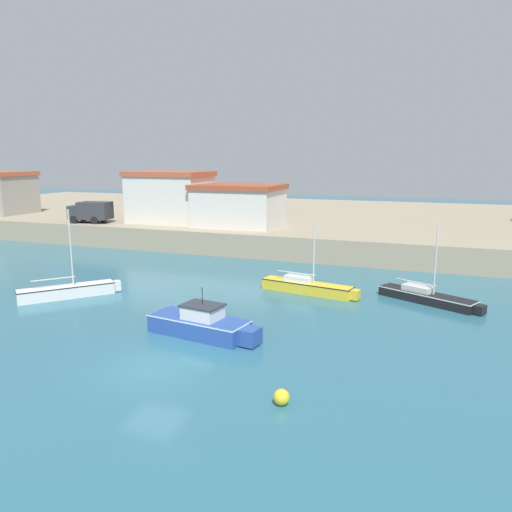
# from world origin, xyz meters

# --- Properties ---
(ground_plane) EXTENTS (200.00, 200.00, 0.00)m
(ground_plane) POSITION_xyz_m (0.00, 0.00, 0.00)
(ground_plane) COLOR #2D667A
(quay_seawall) EXTENTS (120.00, 40.00, 2.17)m
(quay_seawall) POSITION_xyz_m (0.00, 43.51, 1.09)
(quay_seawall) COLOR gray
(quay_seawall) RESTS_ON ground
(sailboat_yellow_0) EXTENTS (6.89, 2.28, 4.65)m
(sailboat_yellow_0) POSITION_xyz_m (3.07, 14.21, 0.45)
(sailboat_yellow_0) COLOR yellow
(sailboat_yellow_0) RESTS_ON ground
(motorboat_blue_1) EXTENTS (6.26, 2.65, 2.57)m
(motorboat_blue_1) POSITION_xyz_m (0.14, 4.38, 0.62)
(motorboat_blue_1) COLOR #284C9E
(motorboat_blue_1) RESTS_ON ground
(sailboat_white_2) EXTENTS (4.84, 5.49, 5.74)m
(sailboat_white_2) POSITION_xyz_m (-11.25, 7.71, 0.44)
(sailboat_white_2) COLOR white
(sailboat_white_2) RESTS_ON ground
(sailboat_black_3) EXTENTS (6.47, 3.93, 4.93)m
(sailboat_black_3) POSITION_xyz_m (10.68, 14.66, 0.40)
(sailboat_black_3) COLOR black
(sailboat_black_3) RESTS_ON ground
(mooring_buoy) EXTENTS (0.61, 0.61, 0.61)m
(mooring_buoy) POSITION_xyz_m (6.17, -1.14, 0.31)
(mooring_buoy) COLOR yellow
(mooring_buoy) RESTS_ON ground
(harbor_shed_mid_row) EXTENTS (8.31, 5.96, 5.36)m
(harbor_shed_mid_row) POSITION_xyz_m (-16.00, 29.17, 4.87)
(harbor_shed_mid_row) COLOR silver
(harbor_shed_mid_row) RESTS_ON quay_seawall
(harbor_shed_far_end) EXTENTS (8.48, 6.58, 4.17)m
(harbor_shed_far_end) POSITION_xyz_m (-8.00, 28.92, 4.28)
(harbor_shed_far_end) COLOR silver
(harbor_shed_far_end) RESTS_ON quay_seawall
(truck_on_quay) EXTENTS (4.58, 2.77, 2.20)m
(truck_on_quay) POSITION_xyz_m (-23.61, 25.64, 3.39)
(truck_on_quay) COLOR #333338
(truck_on_quay) RESTS_ON quay_seawall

